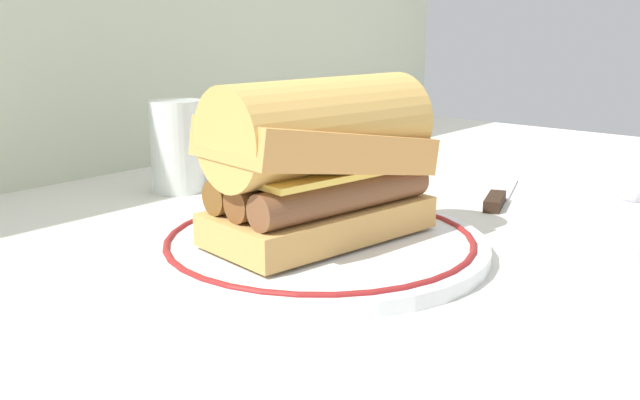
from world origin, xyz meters
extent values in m
plane|color=silver|center=(0.00, 0.00, 0.00)|extent=(1.50, 1.50, 0.00)
cylinder|color=white|center=(-0.03, 0.02, 0.01)|extent=(0.28, 0.28, 0.01)
torus|color=maroon|center=(-0.03, 0.02, 0.01)|extent=(0.25, 0.25, 0.01)
cube|color=tan|center=(-0.03, 0.02, 0.03)|extent=(0.19, 0.12, 0.03)
cylinder|color=brown|center=(-0.03, -0.01, 0.05)|extent=(0.17, 0.05, 0.03)
cylinder|color=brown|center=(-0.03, 0.02, 0.05)|extent=(0.17, 0.05, 0.03)
cylinder|color=brown|center=(-0.02, 0.05, 0.05)|extent=(0.17, 0.05, 0.03)
cube|color=#EFC64C|center=(-0.03, 0.02, 0.07)|extent=(0.16, 0.11, 0.01)
cube|color=#D4944C|center=(-0.03, 0.02, 0.09)|extent=(0.20, 0.12, 0.06)
cylinder|color=tan|center=(-0.03, 0.02, 0.10)|extent=(0.19, 0.10, 0.08)
cylinder|color=silver|center=(0.03, 0.28, 0.05)|extent=(0.06, 0.06, 0.10)
cylinder|color=gold|center=(0.03, 0.28, 0.03)|extent=(0.05, 0.05, 0.06)
cylinder|color=white|center=(0.12, -0.18, 0.02)|extent=(0.03, 0.03, 0.05)
sphere|color=silver|center=(0.12, -0.18, 0.06)|extent=(0.03, 0.03, 0.03)
cube|color=silver|center=(0.27, 0.00, 0.00)|extent=(0.10, 0.05, 0.01)
cube|color=black|center=(0.20, -0.03, 0.01)|extent=(0.06, 0.03, 0.01)
camera|label=1|loc=(-0.45, -0.34, 0.19)|focal=39.87mm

